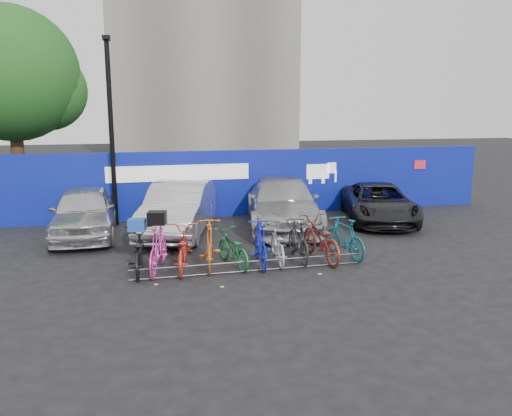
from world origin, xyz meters
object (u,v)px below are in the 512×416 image
object	(u,v)px
car_1	(179,209)
bike_1	(158,248)
bike_0	(138,252)
bike_8	(320,239)
bike_3	(210,244)
bike_2	(182,249)
car_0	(84,212)
lamppost	(111,127)
bike_4	(233,248)
bike_9	(345,238)
bike_7	(298,240)
tree	(18,78)
car_3	(379,203)
bike_6	(277,244)
bike_5	(260,244)
car_2	(283,203)
bike_rack	(249,266)

from	to	relation	value
car_1	bike_1	size ratio (longest dim) A/B	2.52
bike_0	bike_8	xyz separation A→B (m)	(4.57, -0.09, 0.04)
bike_3	bike_2	bearing A→B (deg)	12.56
car_0	bike_3	bearing A→B (deg)	-51.51
lamppost	bike_4	world-z (taller)	lamppost
car_0	bike_9	distance (m)	7.91
bike_4	car_1	bearing A→B (deg)	-88.14
lamppost	bike_7	xyz separation A→B (m)	(4.65, -5.33, -2.73)
bike_1	bike_3	size ratio (longest dim) A/B	0.99
tree	bike_1	world-z (taller)	tree
car_3	bike_6	distance (m)	6.07
lamppost	bike_5	world-z (taller)	lamppost
car_3	lamppost	bearing A→B (deg)	-173.10
bike_0	bike_4	size ratio (longest dim) A/B	1.14
car_2	bike_rack	bearing A→B (deg)	-104.40
bike_1	bike_8	xyz separation A→B (m)	(4.10, -0.06, -0.03)
car_2	car_0	bearing A→B (deg)	-170.15
tree	car_2	bearing A→B (deg)	-34.65
bike_rack	car_1	xyz separation A→B (m)	(-1.25, 4.25, 0.64)
lamppost	bike_6	size ratio (longest dim) A/B	3.36
bike_2	bike_6	world-z (taller)	bike_2
car_1	bike_8	bearing A→B (deg)	-31.21
bike_1	bike_2	size ratio (longest dim) A/B	0.97
car_3	bike_2	world-z (taller)	car_3
bike_0	bike_8	bearing A→B (deg)	-177.25
car_2	bike_2	xyz separation A→B (m)	(-3.71, -3.84, -0.28)
bike_rack	car_3	bearing A→B (deg)	37.91
car_3	bike_7	xyz separation A→B (m)	(-4.21, -3.74, -0.11)
bike_rack	bike_1	xyz separation A→B (m)	(-2.08, 0.64, 0.42)
bike_rack	bike_3	xyz separation A→B (m)	(-0.84, 0.67, 0.42)
car_1	car_2	xyz separation A→B (m)	(3.44, 0.21, -0.00)
tree	bike_6	bearing A→B (deg)	-52.55
car_2	bike_4	distance (m)	4.58
bike_8	bike_9	bearing A→B (deg)	-178.73
bike_3	bike_5	distance (m)	1.25
bike_7	bike_8	xyz separation A→B (m)	(0.57, -0.08, 0.01)
car_3	bike_0	size ratio (longest dim) A/B	2.42
car_0	bike_5	xyz separation A→B (m)	(4.49, -4.18, -0.21)
car_0	bike_1	xyz separation A→B (m)	(2.01, -4.03, -0.19)
bike_0	lamppost	bearing A→B (deg)	-79.21
bike_4	bike_5	distance (m)	0.70
tree	bike_3	distance (m)	12.45
bike_4	bike_9	bearing A→B (deg)	167.41
lamppost	bike_6	bearing A→B (deg)	-52.60
car_2	bike_1	bearing A→B (deg)	-126.46
car_2	bike_3	size ratio (longest dim) A/B	2.83
bike_8	car_1	bearing A→B (deg)	-52.15
lamppost	bike_9	xyz separation A→B (m)	(5.92, -5.35, -2.74)
bike_8	bike_0	bearing A→B (deg)	-4.97
bike_rack	bike_4	bearing A→B (deg)	114.16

